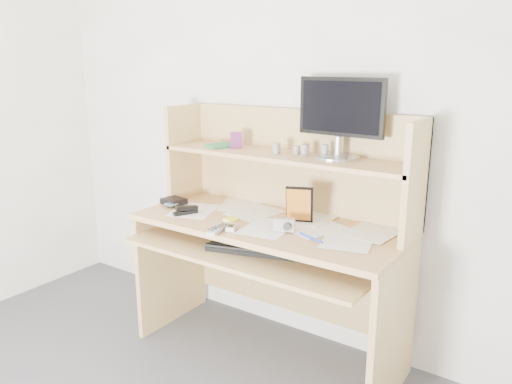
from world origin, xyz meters
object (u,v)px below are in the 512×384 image
Objects in this scene: desk at (276,229)px; monitor at (340,116)px; keyboard at (257,248)px; game_case at (299,205)px; tv_remote at (217,229)px.

monitor is (0.28, 0.13, 0.59)m from desk.
desk is at bearing 80.88° from keyboard.
game_case is at bearing -130.96° from monitor.
monitor reaches higher than keyboard.
desk is at bearing -151.71° from monitor.
game_case is (0.14, -0.01, 0.16)m from desk.
keyboard is at bearing -82.46° from desk.
desk is 0.23m from keyboard.
desk is 2.79× the size of keyboard.
keyboard is 3.06× the size of tv_remote.
monitor is at bearing 22.86° from game_case.
keyboard is 0.31m from game_case.
tv_remote is (-0.12, -0.34, 0.07)m from desk.
keyboard is at bearing -121.71° from monitor.
desk is 7.36× the size of game_case.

